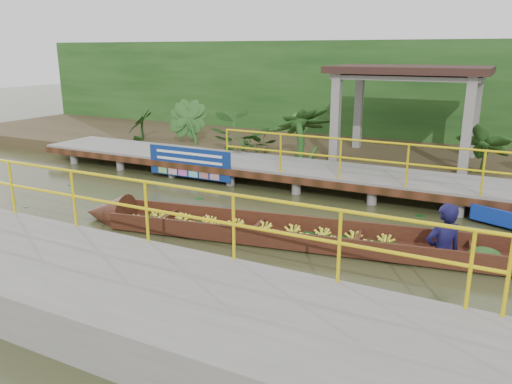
% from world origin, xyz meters
% --- Properties ---
extents(ground, '(80.00, 80.00, 0.00)m').
position_xyz_m(ground, '(0.00, 0.00, 0.00)').
color(ground, '#32361B').
rests_on(ground, ground).
extents(land_strip, '(30.00, 8.00, 0.45)m').
position_xyz_m(land_strip, '(0.00, 7.50, 0.23)').
color(land_strip, '#352C1A').
rests_on(land_strip, ground).
extents(far_dock, '(16.00, 2.06, 1.66)m').
position_xyz_m(far_dock, '(0.02, 3.43, 0.48)').
color(far_dock, slate).
rests_on(far_dock, ground).
extents(near_dock, '(18.00, 2.40, 1.73)m').
position_xyz_m(near_dock, '(1.00, -4.20, 0.30)').
color(near_dock, slate).
rests_on(near_dock, ground).
extents(pavilion, '(4.40, 3.00, 3.00)m').
position_xyz_m(pavilion, '(3.00, 6.30, 2.82)').
color(pavilion, slate).
rests_on(pavilion, ground).
extents(foliage_backdrop, '(30.00, 0.80, 4.00)m').
position_xyz_m(foliage_backdrop, '(0.00, 10.00, 2.00)').
color(foliage_backdrop, '#163B13').
rests_on(foliage_backdrop, ground).
extents(vendor_boat, '(10.02, 2.61, 2.36)m').
position_xyz_m(vendor_boat, '(2.90, -0.35, 0.29)').
color(vendor_boat, '#34130E').
rests_on(vendor_boat, ground).
extents(blue_banner, '(2.73, 0.04, 0.85)m').
position_xyz_m(blue_banner, '(-2.22, 2.48, 0.56)').
color(blue_banner, navy).
rests_on(blue_banner, ground).
extents(tropical_plants, '(14.03, 1.03, 1.29)m').
position_xyz_m(tropical_plants, '(-0.02, 5.30, 1.10)').
color(tropical_plants, '#163B13').
rests_on(tropical_plants, ground).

